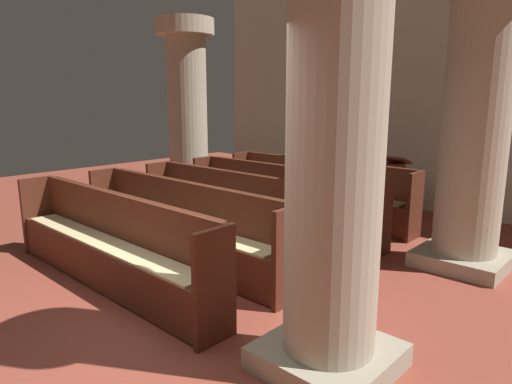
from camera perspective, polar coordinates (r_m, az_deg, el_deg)
name	(u,v)px	position (r m, az deg, el deg)	size (l,w,h in m)	color
ground_plane	(150,331)	(4.29, -13.29, -16.75)	(19.20, 19.20, 0.00)	brown
back_wall	(438,85)	(8.73, 21.98, 12.42)	(10.00, 0.16, 4.50)	beige
pew_row_0	(316,188)	(7.72, 7.56, 0.49)	(3.55, 0.47, 1.00)	#562819
pew_row_1	(279,197)	(6.97, 2.96, -0.64)	(3.55, 0.46, 1.00)	#562819
pew_row_2	(235,208)	(6.28, -2.69, -2.03)	(3.55, 0.46, 1.00)	#562819
pew_row_3	(179,222)	(5.67, -9.67, -3.71)	(3.55, 0.47, 1.00)	#562819
pew_row_4	(108,239)	(5.17, -18.19, -5.67)	(3.55, 0.46, 1.00)	#562819
pillar_aisle_side	(476,118)	(5.86, 26.06, 8.45)	(1.08, 1.08, 3.47)	#9F967E
pillar_far_side	(188,110)	(8.90, -8.65, 10.22)	(1.08, 1.08, 3.47)	#9F967E
pillar_aisle_rear	(336,131)	(3.17, 10.02, 7.64)	(1.00, 1.00, 3.47)	#9F967E
lectern	(392,192)	(8.03, 16.85, -0.03)	(0.48, 0.45, 1.08)	#562B1A
hymn_book	(288,155)	(8.24, 4.08, 4.69)	(0.14, 0.19, 0.03)	#194723
kneeler_box_red	(340,284)	(4.87, 10.59, -11.35)	(0.39, 0.25, 0.25)	maroon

